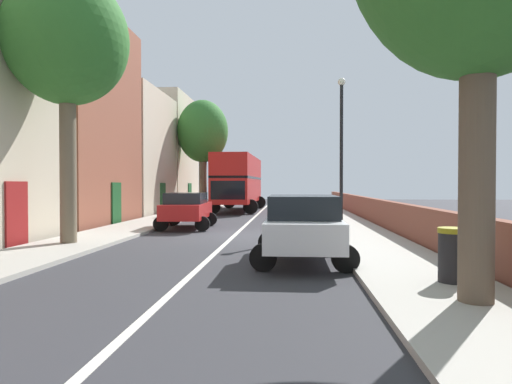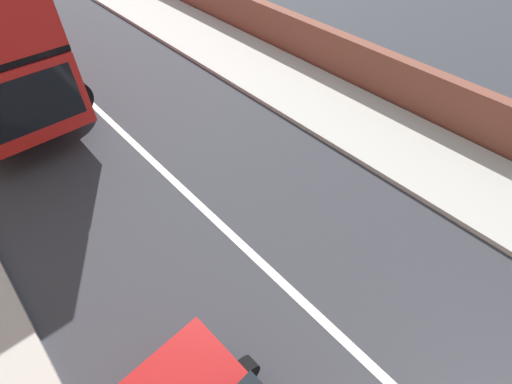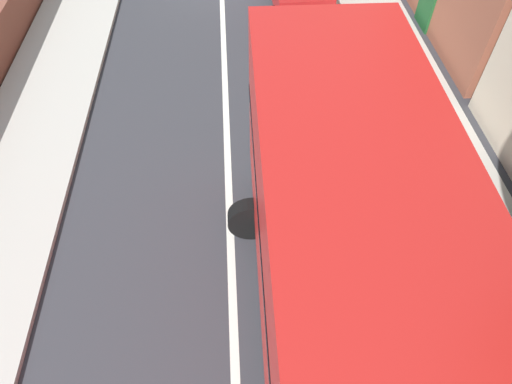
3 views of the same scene
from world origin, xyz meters
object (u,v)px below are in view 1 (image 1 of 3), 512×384
object	(u,v)px
street_tree_left_2	(67,42)
lamppost_right	(341,141)
street_tree_left_0	(203,132)
litter_bin_right	(452,255)
parked_car_white_right_1	(303,224)
double_decker_bus	(239,180)
parked_car_red_left_2	(187,208)

from	to	relation	value
street_tree_left_2	lamppost_right	bearing A→B (deg)	27.71
street_tree_left_0	litter_bin_right	bearing A→B (deg)	-68.43
parked_car_white_right_1	lamppost_right	size ratio (longest dim) A/B	0.69
double_decker_bus	parked_car_white_right_1	distance (m)	21.91
street_tree_left_0	parked_car_white_right_1	bearing A→B (deg)	-72.38
parked_car_white_right_1	parked_car_red_left_2	world-z (taller)	parked_car_white_right_1
double_decker_bus	street_tree_left_2	xyz separation A→B (m)	(-3.28, -19.15, 4.24)
street_tree_left_0	street_tree_left_2	world-z (taller)	street_tree_left_2
double_decker_bus	street_tree_left_0	size ratio (longest dim) A/B	1.26
parked_car_white_right_1	street_tree_left_0	xyz separation A→B (m)	(-7.13, 22.46, 5.08)
lamppost_right	street_tree_left_0	bearing A→B (deg)	120.32
parked_car_white_right_1	lamppost_right	xyz separation A→B (m)	(1.80, 7.18, 2.83)
street_tree_left_2	double_decker_bus	bearing A→B (deg)	80.28
parked_car_white_right_1	street_tree_left_0	distance (m)	24.10
double_decker_bus	street_tree_left_2	world-z (taller)	street_tree_left_2
parked_car_white_right_1	street_tree_left_0	size ratio (longest dim) A/B	0.51
double_decker_bus	lamppost_right	size ratio (longest dim) A/B	1.69
parked_car_red_left_2	parked_car_white_right_1	bearing A→B (deg)	-58.70
lamppost_right	litter_bin_right	distance (m)	10.38
double_decker_bus	lamppost_right	xyz separation A→B (m)	(6.00, -14.28, 1.45)
lamppost_right	parked_car_red_left_2	bearing A→B (deg)	171.33
double_decker_bus	street_tree_left_2	distance (m)	19.89
parked_car_white_right_1	street_tree_left_2	xyz separation A→B (m)	(-7.48, 2.31, 5.62)
parked_car_white_right_1	street_tree_left_2	bearing A→B (deg)	162.85
street_tree_left_0	parked_car_red_left_2	bearing A→B (deg)	-81.48
parked_car_red_left_2	street_tree_left_0	world-z (taller)	street_tree_left_0
parked_car_red_left_2	litter_bin_right	bearing A→B (deg)	-54.37
street_tree_left_0	litter_bin_right	distance (m)	27.54
double_decker_bus	parked_car_white_right_1	xyz separation A→B (m)	(4.20, -21.46, -1.38)
double_decker_bus	parked_car_red_left_2	xyz separation A→B (m)	(-0.80, -13.24, -1.42)
double_decker_bus	parked_car_white_right_1	bearing A→B (deg)	-78.93
double_decker_bus	litter_bin_right	bearing A→B (deg)	-73.82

